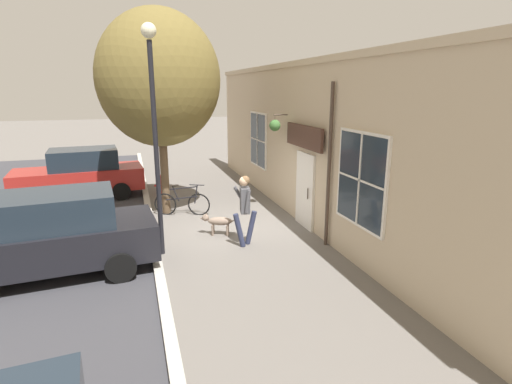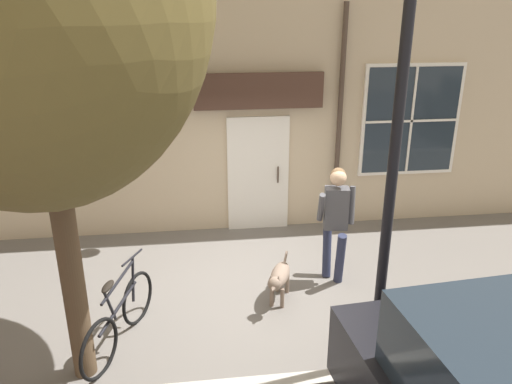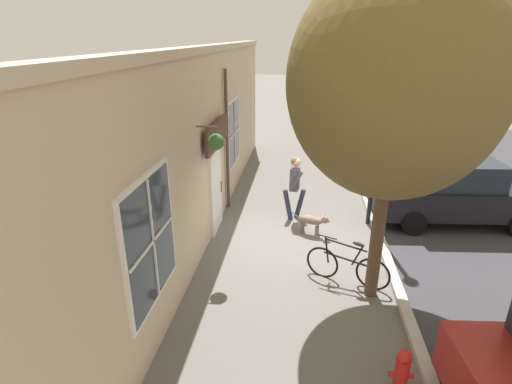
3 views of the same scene
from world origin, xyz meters
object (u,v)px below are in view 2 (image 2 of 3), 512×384
at_px(pedestrian_walking, 336,214).
at_px(leaning_bicycle, 120,318).
at_px(dog_on_leash, 279,277).
at_px(street_tree_by_curb, 30,3).
at_px(street_lamp, 402,76).

distance_m(pedestrian_walking, leaning_bicycle, 3.28).
xyz_separation_m(pedestrian_walking, dog_on_leash, (0.50, -0.91, -0.69)).
distance_m(street_tree_by_curb, leaning_bicycle, 3.62).
bearing_deg(street_lamp, pedestrian_walking, 177.74).
distance_m(pedestrian_walking, dog_on_leash, 1.24).
height_order(leaning_bicycle, street_lamp, street_lamp).
distance_m(pedestrian_walking, street_lamp, 3.01).
bearing_deg(dog_on_leash, street_lamp, 28.54).
relative_size(pedestrian_walking, street_tree_by_curb, 0.29).
distance_m(street_tree_by_curb, street_lamp, 3.30).
relative_size(dog_on_leash, leaning_bicycle, 0.62).
bearing_deg(street_lamp, street_tree_by_curb, -95.52).
xyz_separation_m(pedestrian_walking, leaning_bicycle, (1.18, -2.98, -0.70)).
bearing_deg(street_tree_by_curb, pedestrian_walking, 117.23).
bearing_deg(pedestrian_walking, dog_on_leash, -61.28).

